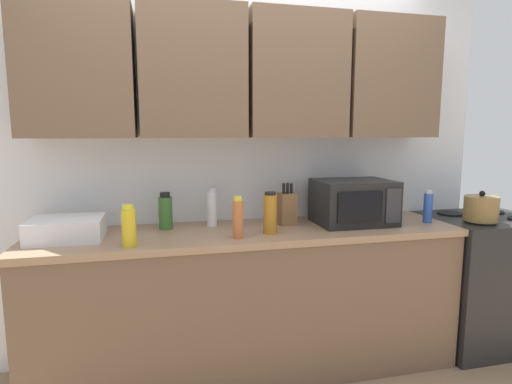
# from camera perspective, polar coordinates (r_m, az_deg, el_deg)

# --- Properties ---
(wall_back_with_cabinets) EXTENTS (3.43, 0.38, 2.60)m
(wall_back_with_cabinets) POSITION_cam_1_polar(r_m,az_deg,el_deg) (2.66, -1.93, 10.34)
(wall_back_with_cabinets) COLOR white
(wall_back_with_cabinets) RESTS_ON ground_plane
(counter_run) EXTENTS (2.56, 0.63, 0.90)m
(counter_run) POSITION_cam_1_polar(r_m,az_deg,el_deg) (2.64, -0.78, -14.73)
(counter_run) COLOR brown
(counter_run) RESTS_ON ground_plane
(stove_range) EXTENTS (0.76, 0.64, 0.91)m
(stove_range) POSITION_cam_1_polar(r_m,az_deg,el_deg) (3.37, 28.65, -10.55)
(stove_range) COLOR black
(stove_range) RESTS_ON ground_plane
(kettle) EXTENTS (0.21, 0.21, 0.20)m
(kettle) POSITION_cam_1_polar(r_m,az_deg,el_deg) (3.04, 28.72, -2.01)
(kettle) COLOR olive
(kettle) RESTS_ON stove_range
(microwave) EXTENTS (0.48, 0.37, 0.28)m
(microwave) POSITION_cam_1_polar(r_m,az_deg,el_deg) (2.71, 13.35, -1.35)
(microwave) COLOR black
(microwave) RESTS_ON counter_run
(dish_rack) EXTENTS (0.38, 0.30, 0.12)m
(dish_rack) POSITION_cam_1_polar(r_m,az_deg,el_deg) (2.48, -24.72, -4.65)
(dish_rack) COLOR silver
(dish_rack) RESTS_ON counter_run
(knife_block) EXTENTS (0.10, 0.12, 0.27)m
(knife_block) POSITION_cam_1_polar(r_m,az_deg,el_deg) (2.62, 4.29, -2.26)
(knife_block) COLOR brown
(knife_block) RESTS_ON counter_run
(bottle_green_oil) EXTENTS (0.08, 0.08, 0.22)m
(bottle_green_oil) POSITION_cam_1_polar(r_m,az_deg,el_deg) (2.55, -12.43, -2.69)
(bottle_green_oil) COLOR #386B2D
(bottle_green_oil) RESTS_ON counter_run
(bottle_white_jar) EXTENTS (0.06, 0.06, 0.24)m
(bottle_white_jar) POSITION_cam_1_polar(r_m,az_deg,el_deg) (2.58, -6.12, -2.18)
(bottle_white_jar) COLOR white
(bottle_white_jar) RESTS_ON counter_run
(bottle_clear_tall) EXTENTS (0.06, 0.06, 0.25)m
(bottle_clear_tall) POSITION_cam_1_polar(r_m,az_deg,el_deg) (2.99, 18.75, -1.11)
(bottle_clear_tall) COLOR silver
(bottle_clear_tall) RESTS_ON counter_run
(bottle_amber_vinegar) EXTENTS (0.08, 0.08, 0.24)m
(bottle_amber_vinegar) POSITION_cam_1_polar(r_m,az_deg,el_deg) (2.38, 1.97, -2.96)
(bottle_amber_vinegar) COLOR #AD701E
(bottle_amber_vinegar) RESTS_ON counter_run
(bottle_yellow_mustard) EXTENTS (0.07, 0.07, 0.22)m
(bottle_yellow_mustard) POSITION_cam_1_polar(r_m,az_deg,el_deg) (2.20, -17.20, -4.60)
(bottle_yellow_mustard) COLOR gold
(bottle_yellow_mustard) RESTS_ON counter_run
(bottle_spice_jar) EXTENTS (0.06, 0.06, 0.23)m
(bottle_spice_jar) POSITION_cam_1_polar(r_m,az_deg,el_deg) (2.27, -2.52, -3.65)
(bottle_spice_jar) COLOR #BC6638
(bottle_spice_jar) RESTS_ON counter_run
(bottle_blue_cleaner) EXTENTS (0.06, 0.06, 0.21)m
(bottle_blue_cleaner) POSITION_cam_1_polar(r_m,az_deg,el_deg) (2.89, 22.71, -1.96)
(bottle_blue_cleaner) COLOR #2D56B7
(bottle_blue_cleaner) RESTS_ON counter_run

